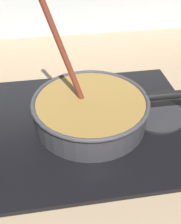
# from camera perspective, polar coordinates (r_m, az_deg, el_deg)

# --- Properties ---
(ground) EXTENTS (2.40, 1.60, 0.04)m
(ground) POSITION_cam_1_polar(r_m,az_deg,el_deg) (0.66, -2.01, -14.37)
(ground) COLOR #9E8466
(hob_plate) EXTENTS (0.56, 0.48, 0.01)m
(hob_plate) POSITION_cam_1_polar(r_m,az_deg,el_deg) (0.77, 0.00, -2.39)
(hob_plate) COLOR black
(hob_plate) RESTS_ON ground
(burner_ring) EXTENTS (0.18, 0.18, 0.01)m
(burner_ring) POSITION_cam_1_polar(r_m,az_deg,el_deg) (0.76, 0.00, -1.81)
(burner_ring) COLOR #592D0C
(burner_ring) RESTS_ON hob_plate
(spare_burner) EXTENTS (0.15, 0.15, 0.01)m
(spare_burner) POSITION_cam_1_polar(r_m,az_deg,el_deg) (0.80, 12.90, -0.49)
(spare_burner) COLOR #262628
(spare_burner) RESTS_ON hob_plate
(cooking_pan) EXTENTS (0.46, 0.30, 0.34)m
(cooking_pan) POSITION_cam_1_polar(r_m,az_deg,el_deg) (0.74, 0.10, 0.36)
(cooking_pan) COLOR #38383D
(cooking_pan) RESTS_ON hob_plate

